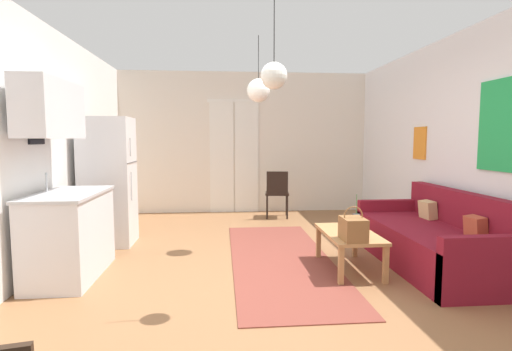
% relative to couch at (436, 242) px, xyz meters
% --- Properties ---
extents(ground_plane, '(5.35, 8.31, 0.10)m').
position_rel_couch_xyz_m(ground_plane, '(-1.94, -0.37, -0.32)').
color(ground_plane, '#8E603D').
extents(wall_back, '(4.95, 0.13, 2.70)m').
position_rel_couch_xyz_m(wall_back, '(-1.94, 3.53, 1.07)').
color(wall_back, silver).
rests_on(wall_back, ground_plane).
extents(wall_right, '(0.12, 7.91, 2.70)m').
position_rel_couch_xyz_m(wall_right, '(0.49, -0.37, 1.08)').
color(wall_right, silver).
rests_on(wall_right, ground_plane).
extents(wall_left, '(0.12, 7.91, 2.70)m').
position_rel_couch_xyz_m(wall_left, '(-4.36, -0.37, 1.08)').
color(wall_left, white).
rests_on(wall_left, ground_plane).
extents(area_rug, '(1.15, 3.32, 0.01)m').
position_rel_couch_xyz_m(area_rug, '(-1.70, 0.39, -0.27)').
color(area_rug, brown).
rests_on(area_rug, ground_plane).
extents(couch, '(0.91, 2.08, 0.84)m').
position_rel_couch_xyz_m(couch, '(0.00, 0.00, 0.00)').
color(couch, maroon).
rests_on(couch, ground_plane).
extents(coffee_table, '(0.53, 0.97, 0.42)m').
position_rel_couch_xyz_m(coffee_table, '(-1.01, -0.03, 0.09)').
color(coffee_table, '#B27F4C').
rests_on(coffee_table, ground_plane).
extents(bamboo_vase, '(0.08, 0.08, 0.41)m').
position_rel_couch_xyz_m(bamboo_vase, '(-0.91, 0.03, 0.24)').
color(bamboo_vase, '#2D2D33').
rests_on(bamboo_vase, coffee_table).
extents(handbag, '(0.22, 0.30, 0.34)m').
position_rel_couch_xyz_m(handbag, '(-1.08, -0.35, 0.26)').
color(handbag, brown).
rests_on(handbag, coffee_table).
extents(refrigerator, '(0.67, 0.59, 1.71)m').
position_rel_couch_xyz_m(refrigerator, '(-3.91, 1.28, 0.58)').
color(refrigerator, white).
rests_on(refrigerator, ground_plane).
extents(kitchen_counter, '(0.61, 1.16, 2.01)m').
position_rel_couch_xyz_m(kitchen_counter, '(-3.99, 0.02, 0.48)').
color(kitchen_counter, silver).
rests_on(kitchen_counter, ground_plane).
extents(accent_chair, '(0.47, 0.45, 0.85)m').
position_rel_couch_xyz_m(accent_chair, '(-1.39, 2.81, 0.21)').
color(accent_chair, black).
rests_on(accent_chair, ground_plane).
extents(pendant_lamp_near, '(0.21, 0.21, 0.88)m').
position_rel_couch_xyz_m(pendant_lamp_near, '(-1.97, -0.96, 1.65)').
color(pendant_lamp_near, black).
extents(pendant_lamp_far, '(0.29, 0.29, 0.82)m').
position_rel_couch_xyz_m(pendant_lamp_far, '(-1.92, 0.85, 1.76)').
color(pendant_lamp_far, black).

